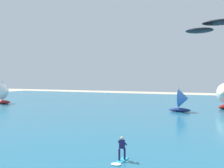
# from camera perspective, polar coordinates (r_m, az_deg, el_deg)

# --- Properties ---
(ocean) EXTENTS (160.00, 90.00, 0.10)m
(ocean) POSITION_cam_1_polar(r_m,az_deg,el_deg) (51.36, 14.22, -5.24)
(ocean) COLOR #236B89
(ocean) RESTS_ON ground
(kitesurfer) EXTENTS (0.71, 1.96, 1.67)m
(kitesurfer) POSITION_cam_1_polar(r_m,az_deg,el_deg) (18.80, 1.91, -14.50)
(kitesurfer) COLOR #26B2CC
(kitesurfer) RESTS_ON ocean
(kite) EXTENTS (6.58, 2.67, 0.97)m
(kite) POSITION_cam_1_polar(r_m,az_deg,el_deg) (25.95, 22.50, 11.42)
(kite) COLOR black
(sailboat_trailing) EXTENTS (4.35, 3.67, 5.12)m
(sailboat_trailing) POSITION_cam_1_polar(r_m,az_deg,el_deg) (63.99, -21.97, -1.87)
(sailboat_trailing) COLOR maroon
(sailboat_trailing) RESTS_ON ocean
(sailboat_leading) EXTENTS (4.31, 4.82, 5.42)m
(sailboat_leading) POSITION_cam_1_polar(r_m,az_deg,el_deg) (53.37, 22.86, -2.33)
(sailboat_leading) COLOR maroon
(sailboat_leading) RESTS_ON ocean
(sailboat_center_horizon) EXTENTS (3.67, 3.08, 4.34)m
(sailboat_center_horizon) POSITION_cam_1_polar(r_m,az_deg,el_deg) (46.47, 14.93, -3.40)
(sailboat_center_horizon) COLOR navy
(sailboat_center_horizon) RESTS_ON ocean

